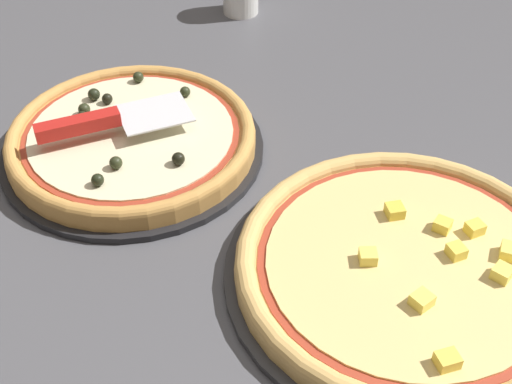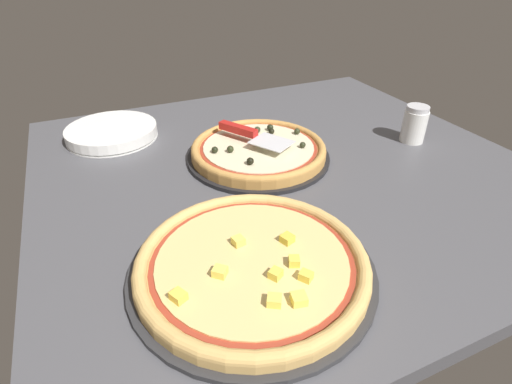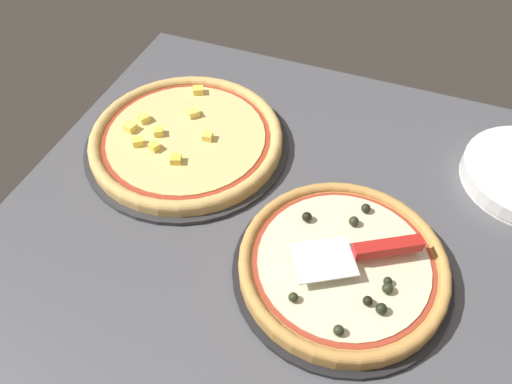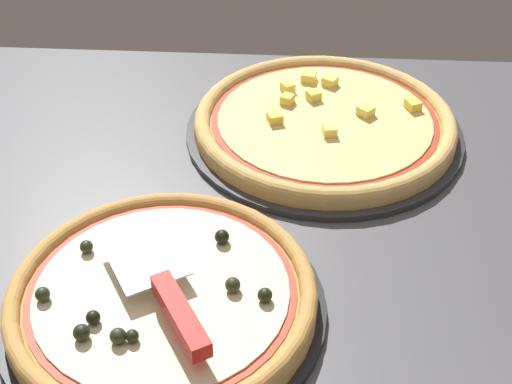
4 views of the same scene
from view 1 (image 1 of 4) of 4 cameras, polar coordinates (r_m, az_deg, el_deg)
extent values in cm
cube|color=#4C4C51|center=(106.31, -5.41, 3.60)|extent=(120.59, 114.94, 3.60)
cylinder|color=black|center=(103.18, -9.78, 3.38)|extent=(37.14, 37.14, 1.00)
cylinder|color=#C68E47|center=(102.22, -9.88, 4.09)|extent=(34.91, 34.91, 2.19)
torus|color=#C68E47|center=(101.57, -9.95, 4.58)|extent=(34.91, 34.91, 2.01)
cylinder|color=#A33823|center=(101.52, -9.96, 4.61)|extent=(30.35, 30.35, 0.15)
cylinder|color=beige|center=(101.45, -9.96, 4.67)|extent=(28.63, 28.63, 0.40)
sphere|color=black|center=(108.53, -12.84, 7.62)|extent=(1.80, 1.80, 1.80)
sphere|color=#282D19|center=(111.44, -9.40, 9.07)|extent=(1.65, 1.65, 1.65)
sphere|color=black|center=(94.22, -6.23, 2.66)|extent=(1.76, 1.76, 1.76)
sphere|color=black|center=(104.64, -13.71, 5.93)|extent=(1.42, 1.42, 1.42)
sphere|color=black|center=(107.37, -11.82, 7.32)|extent=(1.56, 1.56, 1.56)
sphere|color=black|center=(92.66, -12.56, 0.95)|extent=(1.66, 1.66, 1.66)
sphere|color=#282D19|center=(94.83, -11.15, 2.31)|extent=(1.73, 1.73, 1.73)
sphere|color=#282D19|center=(105.68, -13.58, 6.45)|extent=(1.74, 1.74, 1.74)
sphere|color=#282D19|center=(107.19, -5.69, 7.99)|extent=(1.56, 1.56, 1.56)
cylinder|color=#2D2D30|center=(85.85, 11.84, -6.58)|extent=(42.65, 42.65, 1.00)
cylinder|color=#DBAD60|center=(84.90, 11.96, -5.99)|extent=(40.09, 40.09, 1.61)
torus|color=#DBAD60|center=(84.32, 12.03, -5.62)|extent=(40.09, 40.09, 2.44)
cylinder|color=#A33823|center=(84.27, 12.04, -5.58)|extent=(34.85, 34.85, 0.15)
cylinder|color=#E5C67A|center=(84.18, 12.05, -5.53)|extent=(32.88, 32.88, 0.40)
cube|color=yellow|center=(88.80, 11.04, -1.48)|extent=(2.69, 2.67, 1.44)
cube|color=#F9E05B|center=(87.29, 19.67, -4.52)|extent=(2.68, 2.65, 1.44)
cube|color=#F9E05B|center=(79.47, 13.13, -8.42)|extent=(3.01, 3.00, 1.44)
cube|color=#F9E05B|center=(84.62, 19.11, -6.13)|extent=(2.88, 2.83, 1.44)
cube|color=#F9E05B|center=(82.71, 8.95, -5.12)|extent=(2.26, 2.29, 1.44)
cube|color=#F4D64C|center=(88.21, 14.70, -2.58)|extent=(2.43, 2.49, 1.44)
cube|color=#F4D64C|center=(88.88, 17.10, -2.78)|extent=(2.58, 2.65, 1.44)
cube|color=#F4D64C|center=(85.48, 15.73, -4.57)|extent=(2.65, 2.60, 1.44)
cube|color=#F4D64C|center=(75.18, 15.06, -12.87)|extent=(2.78, 2.93, 1.44)
cube|color=silver|center=(101.14, -8.13, 6.26)|extent=(11.64, 12.34, 0.24)
cube|color=red|center=(99.31, -14.06, 5.22)|extent=(7.75, 10.98, 2.00)
camera|label=2|loc=(0.69, 62.92, 7.36)|focal=28.00mm
camera|label=3|loc=(1.29, -8.41, 45.59)|focal=35.00mm
camera|label=4|loc=(1.05, -52.39, 26.92)|focal=50.00mm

